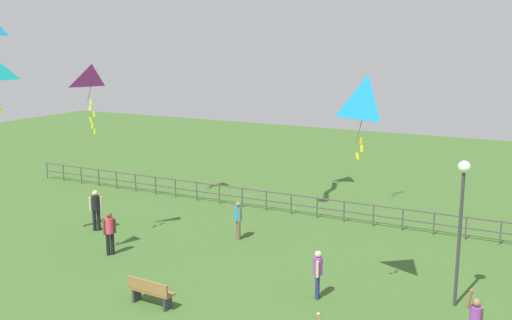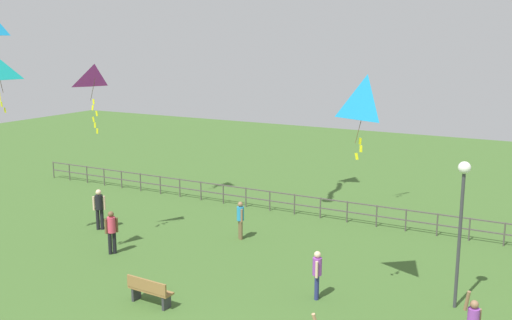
{
  "view_description": "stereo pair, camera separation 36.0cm",
  "coord_description": "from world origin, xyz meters",
  "px_view_note": "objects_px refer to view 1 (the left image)",
  "views": [
    {
      "loc": [
        7.91,
        -9.97,
        7.85
      ],
      "look_at": [
        -0.58,
        6.37,
        4.1
      ],
      "focal_mm": 41.83,
      "sensor_mm": 36.0,
      "label": 1
    },
    {
      "loc": [
        8.23,
        -9.8,
        7.85
      ],
      "look_at": [
        -0.58,
        6.37,
        4.1
      ],
      "focal_mm": 41.83,
      "sensor_mm": 36.0,
      "label": 2
    }
  ],
  "objects_px": {
    "person_0": "(318,271)",
    "person_2": "(238,218)",
    "person_6": "(110,230)",
    "kite_0": "(92,81)",
    "park_bench": "(150,291)",
    "person_4": "(96,207)",
    "lamppost": "(462,202)",
    "kite_2": "(367,99)"
  },
  "relations": [
    {
      "from": "lamppost",
      "to": "person_4",
      "type": "height_order",
      "value": "lamppost"
    },
    {
      "from": "person_2",
      "to": "person_4",
      "type": "height_order",
      "value": "person_4"
    },
    {
      "from": "kite_0",
      "to": "lamppost",
      "type": "bearing_deg",
      "value": 4.36
    },
    {
      "from": "lamppost",
      "to": "kite_2",
      "type": "bearing_deg",
      "value": -157.47
    },
    {
      "from": "kite_0",
      "to": "kite_2",
      "type": "height_order",
      "value": "kite_0"
    },
    {
      "from": "person_4",
      "to": "person_6",
      "type": "relative_size",
      "value": 1.05
    },
    {
      "from": "lamppost",
      "to": "person_4",
      "type": "relative_size",
      "value": 2.58
    },
    {
      "from": "person_0",
      "to": "person_2",
      "type": "xyz_separation_m",
      "value": [
        -4.86,
        3.72,
        0.0
      ]
    },
    {
      "from": "park_bench",
      "to": "person_4",
      "type": "relative_size",
      "value": 0.88
    },
    {
      "from": "person_0",
      "to": "person_6",
      "type": "xyz_separation_m",
      "value": [
        -8.21,
        -0.0,
        0.06
      ]
    },
    {
      "from": "person_2",
      "to": "person_6",
      "type": "relative_size",
      "value": 0.94
    },
    {
      "from": "person_6",
      "to": "person_2",
      "type": "bearing_deg",
      "value": 48.06
    },
    {
      "from": "park_bench",
      "to": "kite_0",
      "type": "distance_m",
      "value": 8.26
    },
    {
      "from": "park_bench",
      "to": "person_2",
      "type": "xyz_separation_m",
      "value": [
        -0.62,
        6.53,
        0.42
      ]
    },
    {
      "from": "person_4",
      "to": "kite_2",
      "type": "distance_m",
      "value": 13.09
    },
    {
      "from": "person_4",
      "to": "kite_0",
      "type": "height_order",
      "value": "kite_0"
    },
    {
      "from": "kite_0",
      "to": "park_bench",
      "type": "bearing_deg",
      "value": -33.95
    },
    {
      "from": "person_2",
      "to": "person_4",
      "type": "xyz_separation_m",
      "value": [
        -5.78,
        -1.77,
        0.11
      ]
    },
    {
      "from": "kite_2",
      "to": "kite_0",
      "type": "bearing_deg",
      "value": 179.48
    },
    {
      "from": "person_0",
      "to": "kite_0",
      "type": "height_order",
      "value": "kite_0"
    },
    {
      "from": "person_6",
      "to": "lamppost",
      "type": "bearing_deg",
      "value": 6.69
    },
    {
      "from": "person_6",
      "to": "kite_0",
      "type": "xyz_separation_m",
      "value": [
        -0.83,
        0.43,
        5.41
      ]
    },
    {
      "from": "person_2",
      "to": "person_0",
      "type": "bearing_deg",
      "value": -37.45
    },
    {
      "from": "person_2",
      "to": "lamppost",
      "type": "bearing_deg",
      "value": -14.86
    },
    {
      "from": "lamppost",
      "to": "person_4",
      "type": "bearing_deg",
      "value": 177.84
    },
    {
      "from": "park_bench",
      "to": "kite_0",
      "type": "xyz_separation_m",
      "value": [
        -4.8,
        3.23,
        5.89
      ]
    },
    {
      "from": "kite_0",
      "to": "kite_2",
      "type": "xyz_separation_m",
      "value": [
        10.3,
        -0.09,
        -0.17
      ]
    },
    {
      "from": "person_4",
      "to": "park_bench",
      "type": "bearing_deg",
      "value": -36.63
    },
    {
      "from": "park_bench",
      "to": "person_0",
      "type": "bearing_deg",
      "value": 33.53
    },
    {
      "from": "person_0",
      "to": "person_4",
      "type": "relative_size",
      "value": 0.89
    },
    {
      "from": "kite_2",
      "to": "person_4",
      "type": "bearing_deg",
      "value": 172.23
    },
    {
      "from": "lamppost",
      "to": "person_6",
      "type": "relative_size",
      "value": 2.71
    },
    {
      "from": "lamppost",
      "to": "kite_0",
      "type": "relative_size",
      "value": 1.76
    },
    {
      "from": "lamppost",
      "to": "kite_0",
      "type": "bearing_deg",
      "value": -175.64
    },
    {
      "from": "lamppost",
      "to": "person_6",
      "type": "distance_m",
      "value": 12.36
    },
    {
      "from": "person_2",
      "to": "person_6",
      "type": "distance_m",
      "value": 5.01
    },
    {
      "from": "park_bench",
      "to": "person_2",
      "type": "distance_m",
      "value": 6.58
    },
    {
      "from": "park_bench",
      "to": "person_6",
      "type": "height_order",
      "value": "person_6"
    },
    {
      "from": "lamppost",
      "to": "person_0",
      "type": "xyz_separation_m",
      "value": [
        -3.86,
        -1.41,
        -2.35
      ]
    },
    {
      "from": "lamppost",
      "to": "person_0",
      "type": "relative_size",
      "value": 2.89
    },
    {
      "from": "person_2",
      "to": "person_6",
      "type": "xyz_separation_m",
      "value": [
        -3.35,
        -3.73,
        0.06
      ]
    },
    {
      "from": "kite_0",
      "to": "person_6",
      "type": "bearing_deg",
      "value": -27.39
    }
  ]
}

